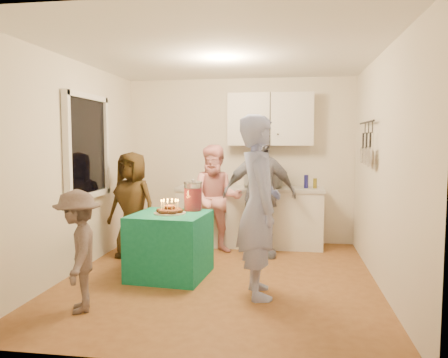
# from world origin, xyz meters

# --- Properties ---
(floor) EXTENTS (4.00, 4.00, 0.00)m
(floor) POSITION_xyz_m (0.00, 0.00, 0.00)
(floor) COLOR brown
(floor) RESTS_ON ground
(ceiling) EXTENTS (4.00, 4.00, 0.00)m
(ceiling) POSITION_xyz_m (0.00, 0.00, 2.60)
(ceiling) COLOR white
(ceiling) RESTS_ON floor
(back_wall) EXTENTS (3.60, 3.60, 0.00)m
(back_wall) POSITION_xyz_m (0.00, 2.00, 1.30)
(back_wall) COLOR silver
(back_wall) RESTS_ON floor
(left_wall) EXTENTS (4.00, 4.00, 0.00)m
(left_wall) POSITION_xyz_m (-1.80, 0.00, 1.30)
(left_wall) COLOR silver
(left_wall) RESTS_ON floor
(right_wall) EXTENTS (4.00, 4.00, 0.00)m
(right_wall) POSITION_xyz_m (1.80, 0.00, 1.30)
(right_wall) COLOR silver
(right_wall) RESTS_ON floor
(window_night) EXTENTS (0.04, 1.00, 1.20)m
(window_night) POSITION_xyz_m (-1.77, 0.30, 1.55)
(window_night) COLOR black
(window_night) RESTS_ON left_wall
(counter) EXTENTS (2.20, 0.58, 0.86)m
(counter) POSITION_xyz_m (0.20, 1.70, 0.43)
(counter) COLOR white
(counter) RESTS_ON floor
(countertop) EXTENTS (2.24, 0.62, 0.05)m
(countertop) POSITION_xyz_m (0.20, 1.70, 0.89)
(countertop) COLOR beige
(countertop) RESTS_ON counter
(upper_cabinet) EXTENTS (1.30, 0.30, 0.80)m
(upper_cabinet) POSITION_xyz_m (0.50, 1.85, 1.95)
(upper_cabinet) COLOR white
(upper_cabinet) RESTS_ON back_wall
(pot_rack) EXTENTS (0.12, 1.00, 0.60)m
(pot_rack) POSITION_xyz_m (1.72, 0.70, 1.60)
(pot_rack) COLOR black
(pot_rack) RESTS_ON right_wall
(microwave) EXTENTS (0.58, 0.42, 0.30)m
(microwave) POSITION_xyz_m (0.41, 1.70, 1.06)
(microwave) COLOR white
(microwave) RESTS_ON countertop
(party_table) EXTENTS (0.92, 0.92, 0.76)m
(party_table) POSITION_xyz_m (-0.60, 0.01, 0.38)
(party_table) COLOR #127C5A
(party_table) RESTS_ON floor
(donut_cake) EXTENTS (0.38, 0.38, 0.18)m
(donut_cake) POSITION_xyz_m (-0.60, -0.00, 0.85)
(donut_cake) COLOR #381C0C
(donut_cake) RESTS_ON party_table
(punch_jar) EXTENTS (0.22, 0.22, 0.34)m
(punch_jar) POSITION_xyz_m (-0.38, 0.27, 0.93)
(punch_jar) COLOR #AC0D21
(punch_jar) RESTS_ON party_table
(man_birthday) EXTENTS (0.61, 0.78, 1.89)m
(man_birthday) POSITION_xyz_m (0.49, -0.47, 0.94)
(man_birthday) COLOR #9BA8E2
(man_birthday) RESTS_ON floor
(woman_back_left) EXTENTS (0.81, 0.63, 1.47)m
(woman_back_left) POSITION_xyz_m (-1.36, 0.79, 0.73)
(woman_back_left) COLOR brown
(woman_back_left) RESTS_ON floor
(woman_back_center) EXTENTS (0.82, 0.67, 1.56)m
(woman_back_center) POSITION_xyz_m (-0.24, 1.21, 0.78)
(woman_back_center) COLOR pink
(woman_back_center) RESTS_ON floor
(woman_back_right) EXTENTS (1.10, 0.67, 1.75)m
(woman_back_right) POSITION_xyz_m (0.39, 1.08, 0.88)
(woman_back_right) COLOR #0F1333
(woman_back_right) RESTS_ON floor
(child_near_left) EXTENTS (0.70, 0.86, 1.16)m
(child_near_left) POSITION_xyz_m (-1.17, -1.16, 0.58)
(child_near_left) COLOR #504240
(child_near_left) RESTS_ON floor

